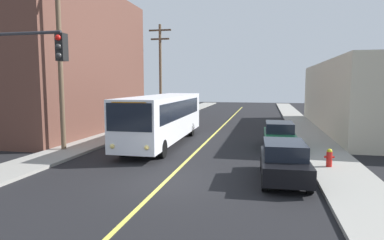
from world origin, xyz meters
TOP-DOWN VIEW (x-y plane):
  - ground_plane at (0.00, 0.00)m, footprint 120.00×120.00m
  - sidewalk_left at (-7.25, 10.00)m, footprint 2.50×90.00m
  - sidewalk_right at (7.25, 10.00)m, footprint 2.50×90.00m
  - lane_stripe_center at (0.00, 15.00)m, footprint 0.16×60.00m
  - building_left_brick at (-13.49, 11.96)m, footprint 10.00×16.26m
  - city_bus at (-2.65, 8.30)m, footprint 2.76×12.19m
  - parked_car_black at (4.70, 1.21)m, footprint 1.94×4.45m
  - parked_car_green at (4.78, 8.38)m, footprint 1.87×4.43m
  - utility_pole_near at (-7.63, 4.51)m, footprint 2.40×0.28m
  - utility_pole_mid at (-7.00, 21.07)m, footprint 2.40×0.28m
  - traffic_signal_left_corner at (-5.41, -1.56)m, footprint 3.75×0.48m
  - fire_hydrant at (6.85, 3.47)m, footprint 0.44×0.26m

SIDE VIEW (x-z plane):
  - ground_plane at x=0.00m, z-range 0.00..0.00m
  - lane_stripe_center at x=0.00m, z-range 0.00..0.01m
  - sidewalk_left at x=-7.25m, z-range 0.00..0.15m
  - sidewalk_right at x=7.25m, z-range 0.00..0.15m
  - fire_hydrant at x=6.85m, z-range 0.16..1.00m
  - parked_car_black at x=4.70m, z-range 0.03..1.65m
  - parked_car_green at x=4.78m, z-range 0.03..1.65m
  - city_bus at x=-2.65m, z-range 0.22..3.42m
  - traffic_signal_left_corner at x=-5.41m, z-range 1.30..7.30m
  - utility_pole_mid at x=-7.00m, z-range 0.65..10.65m
  - building_left_brick at x=-13.49m, z-range 0.00..11.48m
  - utility_pole_near at x=-7.63m, z-range 0.66..11.34m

